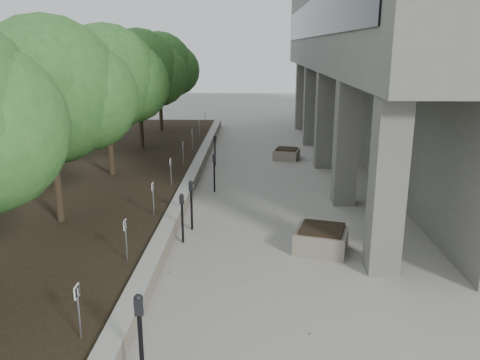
# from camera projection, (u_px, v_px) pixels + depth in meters

# --- Properties ---
(ground) EXTENTS (90.00, 90.00, 0.00)m
(ground) POSITION_uv_depth(u_px,v_px,m) (232.00, 289.00, 10.39)
(ground) COLOR gray
(ground) RESTS_ON ground
(retaining_wall) EXTENTS (0.39, 26.00, 0.50)m
(retaining_wall) POSITION_uv_depth(u_px,v_px,m) (195.00, 172.00, 19.05)
(retaining_wall) COLOR gray
(retaining_wall) RESTS_ON ground
(planting_bed) EXTENTS (7.00, 26.00, 0.40)m
(planting_bed) POSITION_uv_depth(u_px,v_px,m) (102.00, 173.00, 19.16)
(planting_bed) COLOR black
(planting_bed) RESTS_ON ground
(crabapple_tree_2) EXTENTS (4.60, 4.00, 5.44)m
(crabapple_tree_2) POSITION_uv_depth(u_px,v_px,m) (51.00, 122.00, 12.58)
(crabapple_tree_2) COLOR #295D23
(crabapple_tree_2) RESTS_ON planting_bed
(crabapple_tree_3) EXTENTS (4.60, 4.00, 5.44)m
(crabapple_tree_3) POSITION_uv_depth(u_px,v_px,m) (107.00, 101.00, 17.40)
(crabapple_tree_3) COLOR #295D23
(crabapple_tree_3) RESTS_ON planting_bed
(crabapple_tree_4) EXTENTS (4.60, 4.00, 5.44)m
(crabapple_tree_4) POSITION_uv_depth(u_px,v_px,m) (139.00, 89.00, 22.22)
(crabapple_tree_4) COLOR #295D23
(crabapple_tree_4) RESTS_ON planting_bed
(crabapple_tree_5) EXTENTS (4.60, 4.00, 5.44)m
(crabapple_tree_5) POSITION_uv_depth(u_px,v_px,m) (160.00, 81.00, 27.04)
(crabapple_tree_5) COLOR #295D23
(crabapple_tree_5) RESTS_ON planting_bed
(parking_sign_1) EXTENTS (0.04, 0.22, 0.96)m
(parking_sign_1) POSITION_uv_depth(u_px,v_px,m) (79.00, 312.00, 7.81)
(parking_sign_1) COLOR black
(parking_sign_1) RESTS_ON planting_bed
(parking_sign_2) EXTENTS (0.04, 0.22, 0.96)m
(parking_sign_2) POSITION_uv_depth(u_px,v_px,m) (126.00, 241.00, 10.70)
(parking_sign_2) COLOR black
(parking_sign_2) RESTS_ON planting_bed
(parking_sign_3) EXTENTS (0.04, 0.22, 0.96)m
(parking_sign_3) POSITION_uv_depth(u_px,v_px,m) (153.00, 199.00, 13.59)
(parking_sign_3) COLOR black
(parking_sign_3) RESTS_ON planting_bed
(parking_sign_4) EXTENTS (0.04, 0.22, 0.96)m
(parking_sign_4) POSITION_uv_depth(u_px,v_px,m) (171.00, 172.00, 16.48)
(parking_sign_4) COLOR black
(parking_sign_4) RESTS_ON planting_bed
(parking_sign_5) EXTENTS (0.04, 0.22, 0.96)m
(parking_sign_5) POSITION_uv_depth(u_px,v_px,m) (183.00, 154.00, 19.38)
(parking_sign_5) COLOR black
(parking_sign_5) RESTS_ON planting_bed
(parking_sign_6) EXTENTS (0.04, 0.22, 0.96)m
(parking_sign_6) POSITION_uv_depth(u_px,v_px,m) (192.00, 140.00, 22.27)
(parking_sign_6) COLOR black
(parking_sign_6) RESTS_ON planting_bed
(parking_sign_7) EXTENTS (0.04, 0.22, 0.96)m
(parking_sign_7) POSITION_uv_depth(u_px,v_px,m) (200.00, 129.00, 25.16)
(parking_sign_7) COLOR black
(parking_sign_7) RESTS_ON planting_bed
(parking_sign_8) EXTENTS (0.04, 0.22, 0.96)m
(parking_sign_8) POSITION_uv_depth(u_px,v_px,m) (205.00, 120.00, 28.05)
(parking_sign_8) COLOR black
(parking_sign_8) RESTS_ON planting_bed
(parking_meter_1) EXTENTS (0.18, 0.14, 1.58)m
(parking_meter_1) POSITION_uv_depth(u_px,v_px,m) (141.00, 342.00, 7.17)
(parking_meter_1) COLOR black
(parking_meter_1) RESTS_ON ground
(parking_meter_2) EXTENTS (0.14, 0.10, 1.35)m
(parking_meter_2) POSITION_uv_depth(u_px,v_px,m) (182.00, 218.00, 12.69)
(parking_meter_2) COLOR black
(parking_meter_2) RESTS_ON ground
(parking_meter_3) EXTENTS (0.15, 0.11, 1.44)m
(parking_meter_3) POSITION_uv_depth(u_px,v_px,m) (192.00, 205.00, 13.57)
(parking_meter_3) COLOR black
(parking_meter_3) RESTS_ON ground
(parking_meter_4) EXTENTS (0.15, 0.12, 1.38)m
(parking_meter_4) POSITION_uv_depth(u_px,v_px,m) (214.00, 173.00, 17.14)
(parking_meter_4) COLOR black
(parking_meter_4) RESTS_ON ground
(parking_meter_5) EXTENTS (0.15, 0.12, 1.32)m
(parking_meter_5) POSITION_uv_depth(u_px,v_px,m) (215.00, 151.00, 21.00)
(parking_meter_5) COLOR black
(parking_meter_5) RESTS_ON ground
(planter_front) EXTENTS (1.57, 1.57, 0.59)m
(planter_front) POSITION_uv_depth(u_px,v_px,m) (322.00, 238.00, 12.34)
(planter_front) COLOR gray
(planter_front) RESTS_ON ground
(planter_back) EXTENTS (1.32, 1.32, 0.50)m
(planter_back) POSITION_uv_depth(u_px,v_px,m) (287.00, 154.00, 22.30)
(planter_back) COLOR gray
(planter_back) RESTS_ON ground
(berry_scatter) EXTENTS (3.30, 14.10, 0.02)m
(berry_scatter) POSITION_uv_depth(u_px,v_px,m) (236.00, 212.00, 15.21)
(berry_scatter) COLOR maroon
(berry_scatter) RESTS_ON ground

